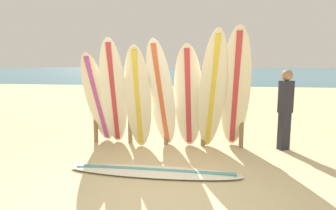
{
  "coord_description": "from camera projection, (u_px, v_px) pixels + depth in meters",
  "views": [
    {
      "loc": [
        0.58,
        -3.27,
        1.69
      ],
      "look_at": [
        -0.32,
        2.89,
        0.79
      ],
      "focal_mm": 31.23,
      "sensor_mm": 36.0,
      "label": 1
    }
  ],
  "objects": [
    {
      "name": "surfboard_lying_on_sand",
      "position": [
        154.0,
        172.0,
        4.49
      ],
      "size": [
        2.71,
        0.54,
        0.08
      ],
      "color": "silver",
      "rests_on": "ground"
    },
    {
      "name": "surfboard_leaning_right",
      "position": [
        212.0,
        93.0,
        5.41
      ],
      "size": [
        0.67,
        1.04,
        2.29
      ],
      "color": "beige",
      "rests_on": "ground"
    },
    {
      "name": "surfboard_leaning_far_right",
      "position": [
        235.0,
        91.0,
        5.44
      ],
      "size": [
        0.55,
        1.12,
        2.33
      ],
      "color": "beige",
      "rests_on": "ground"
    },
    {
      "name": "ocean_water",
      "position": [
        208.0,
        71.0,
        60.32
      ],
      "size": [
        120.0,
        80.0,
        0.01
      ],
      "primitive_type": "cube",
      "color": "teal",
      "rests_on": "ground"
    },
    {
      "name": "surfboard_rack",
      "position": [
        166.0,
        115.0,
        6.02
      ],
      "size": [
        3.16,
        0.09,
        1.03
      ],
      "color": "olive",
      "rests_on": "ground"
    },
    {
      "name": "small_boat_offshore",
      "position": [
        130.0,
        73.0,
        40.87
      ],
      "size": [
        2.34,
        2.48,
        0.71
      ],
      "color": "#B22D28",
      "rests_on": "ocean_water"
    },
    {
      "name": "beachgoer_standing",
      "position": [
        285.0,
        106.0,
        5.64
      ],
      "size": [
        0.3,
        0.26,
        1.56
      ],
      "color": "#26262D",
      "rests_on": "ground"
    },
    {
      "name": "surfboard_leaning_center",
      "position": [
        161.0,
        96.0,
        5.6
      ],
      "size": [
        0.66,
        1.0,
        2.13
      ],
      "color": "white",
      "rests_on": "ground"
    },
    {
      "name": "surfboard_leaning_center_left",
      "position": [
        138.0,
        98.0,
        5.62
      ],
      "size": [
        0.53,
        0.54,
        2.03
      ],
      "color": "beige",
      "rests_on": "ground"
    },
    {
      "name": "surfboard_leaning_center_right",
      "position": [
        188.0,
        98.0,
        5.63
      ],
      "size": [
        0.59,
        0.67,
        2.05
      ],
      "color": "beige",
      "rests_on": "ground"
    },
    {
      "name": "ground_plane",
      "position": [
        159.0,
        204.0,
        3.53
      ],
      "size": [
        120.0,
        120.0,
        0.0
      ],
      "primitive_type": "plane",
      "color": "#CCB784"
    },
    {
      "name": "surfboard_leaning_left",
      "position": [
        114.0,
        95.0,
        5.67
      ],
      "size": [
        0.69,
        1.16,
        2.15
      ],
      "color": "silver",
      "rests_on": "ground"
    },
    {
      "name": "surfboard_leaning_far_left",
      "position": [
        98.0,
        100.0,
        5.92
      ],
      "size": [
        0.61,
        0.95,
        1.91
      ],
      "color": "beige",
      "rests_on": "ground"
    }
  ]
}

